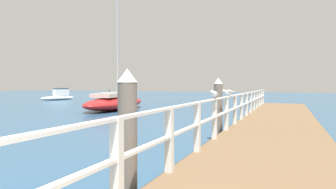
# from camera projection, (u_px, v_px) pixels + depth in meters

# --- Properties ---
(pier_deck) EXTENTS (2.93, 23.90, 0.50)m
(pier_deck) POSITION_uv_depth(u_px,v_px,m) (277.00, 127.00, 11.73)
(pier_deck) COLOR brown
(pier_deck) RESTS_ON ground_plane
(pier_railing) EXTENTS (0.12, 22.42, 1.05)m
(pier_railing) POSITION_uv_depth(u_px,v_px,m) (241.00, 104.00, 12.21)
(pier_railing) COLOR silver
(pier_railing) RESTS_ON pier_deck
(dock_piling_near) EXTENTS (0.29, 0.29, 2.15)m
(dock_piling_near) POSITION_uv_depth(u_px,v_px,m) (128.00, 142.00, 4.34)
(dock_piling_near) COLOR #6B6056
(dock_piling_near) RESTS_ON ground_plane
(dock_piling_far) EXTENTS (0.29, 0.29, 2.15)m
(dock_piling_far) POSITION_uv_depth(u_px,v_px,m) (218.00, 110.00, 9.94)
(dock_piling_far) COLOR #6B6056
(dock_piling_far) RESTS_ON ground_plane
(seagull_foreground) EXTENTS (0.30, 0.42, 0.21)m
(seagull_foreground) POSITION_uv_depth(u_px,v_px,m) (214.00, 94.00, 7.73)
(seagull_foreground) COLOR white
(seagull_foreground) RESTS_ON pier_railing
(seagull_background) EXTENTS (0.38, 0.36, 0.21)m
(seagull_background) POSITION_uv_depth(u_px,v_px,m) (228.00, 92.00, 9.58)
(seagull_background) COLOR white
(seagull_background) RESTS_ON pier_railing
(boat_1) EXTENTS (2.64, 4.74, 1.51)m
(boat_1) POSITION_uv_depth(u_px,v_px,m) (59.00, 96.00, 37.93)
(boat_1) COLOR white
(boat_1) RESTS_ON ground_plane
(boat_2) EXTENTS (3.43, 8.19, 9.64)m
(boat_2) POSITION_uv_depth(u_px,v_px,m) (115.00, 102.00, 23.07)
(boat_2) COLOR red
(boat_2) RESTS_ON ground_plane
(channel_buoy) EXTENTS (0.70, 0.70, 1.40)m
(channel_buoy) POSITION_uv_depth(u_px,v_px,m) (109.00, 100.00, 29.85)
(channel_buoy) COLOR #E54C19
(channel_buoy) RESTS_ON ground_plane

